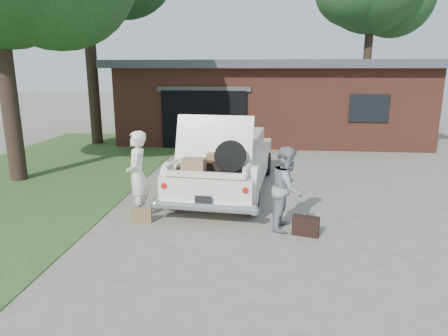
# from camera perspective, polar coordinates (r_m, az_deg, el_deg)

# --- Properties ---
(ground) EXTENTS (90.00, 90.00, 0.00)m
(ground) POSITION_cam_1_polar(r_m,az_deg,el_deg) (7.54, -0.46, -9.24)
(ground) COLOR gray
(ground) RESTS_ON ground
(grass_strip) EXTENTS (6.00, 16.00, 0.02)m
(grass_strip) POSITION_cam_1_polar(r_m,az_deg,el_deg) (12.07, -25.69, -1.65)
(grass_strip) COLOR #2D4C1E
(grass_strip) RESTS_ON ground
(house) EXTENTS (12.80, 7.80, 3.30)m
(house) POSITION_cam_1_polar(r_m,az_deg,el_deg) (18.41, 6.54, 9.82)
(house) COLOR brown
(house) RESTS_ON ground
(sedan) EXTENTS (2.35, 5.17, 2.03)m
(sedan) POSITION_cam_1_polar(r_m,az_deg,el_deg) (9.93, 0.37, 0.95)
(sedan) COLOR white
(sedan) RESTS_ON ground
(woman_left) EXTENTS (0.58, 0.74, 1.79)m
(woman_left) POSITION_cam_1_polar(r_m,az_deg,el_deg) (8.23, -12.27, -0.99)
(woman_left) COLOR white
(woman_left) RESTS_ON ground
(woman_right) EXTENTS (0.77, 0.89, 1.59)m
(woman_right) POSITION_cam_1_polar(r_m,az_deg,el_deg) (7.61, 9.02, -2.84)
(woman_right) COLOR gray
(woman_right) RESTS_ON ground
(suitcase_left) EXTENTS (0.41, 0.19, 0.31)m
(suitcase_left) POSITION_cam_1_polar(r_m,az_deg,el_deg) (8.12, -11.73, -6.65)
(suitcase_left) COLOR olive
(suitcase_left) RESTS_ON ground
(suitcase_right) EXTENTS (0.51, 0.28, 0.37)m
(suitcase_right) POSITION_cam_1_polar(r_m,az_deg,el_deg) (7.51, 11.58, -8.11)
(suitcase_right) COLOR black
(suitcase_right) RESTS_ON ground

